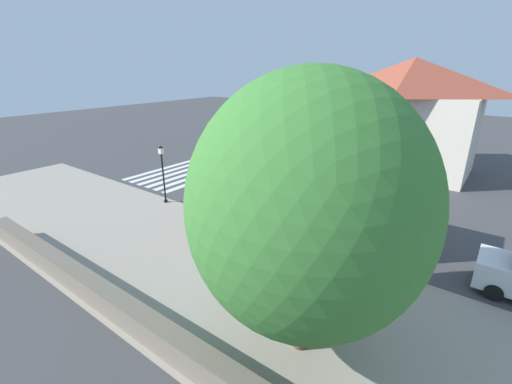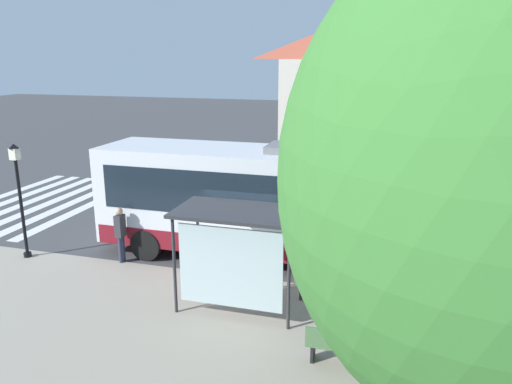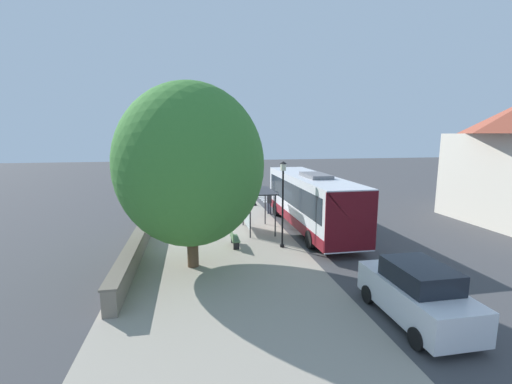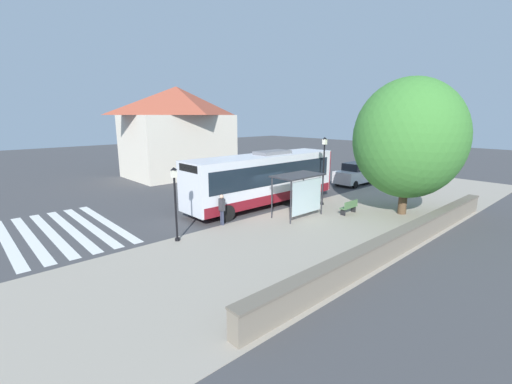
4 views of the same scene
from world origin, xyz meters
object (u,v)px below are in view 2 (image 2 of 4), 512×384
at_px(bus_shelter, 237,229).
at_px(street_lamp_near, 19,191).
at_px(pedestrian, 120,230).
at_px(bench, 340,346).
at_px(street_lamp_far, 384,208).
at_px(bus, 282,202).

distance_m(bus_shelter, street_lamp_near, 7.72).
xyz_separation_m(pedestrian, bench, (-3.59, -7.25, -0.59)).
height_order(bus_shelter, street_lamp_near, street_lamp_near).
bearing_deg(street_lamp_far, bus_shelter, 103.85).
height_order(bus, pedestrian, bus).
bearing_deg(bench, street_lamp_far, -13.58).
xyz_separation_m(bus_shelter, street_lamp_far, (0.84, -3.42, 0.58)).
relative_size(bus, bench, 8.08).
relative_size(bus, street_lamp_far, 2.49).
bearing_deg(bus, bench, -154.26).
bearing_deg(street_lamp_near, pedestrian, -80.80).
height_order(bench, street_lamp_near, street_lamp_near).
xyz_separation_m(bench, street_lamp_far, (2.55, -0.62, 2.29)).
bearing_deg(bus_shelter, pedestrian, 67.06).
xyz_separation_m(bench, street_lamp_near, (3.08, 10.40, 1.75)).
relative_size(bus, pedestrian, 6.50).
xyz_separation_m(bus_shelter, pedestrian, (1.88, 4.45, -1.11)).
distance_m(bus, bus_shelter, 3.52).
relative_size(bus_shelter, bench, 2.21).
relative_size(bench, street_lamp_far, 0.31).
distance_m(pedestrian, bench, 8.11).
height_order(bus_shelter, street_lamp_far, street_lamp_far).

